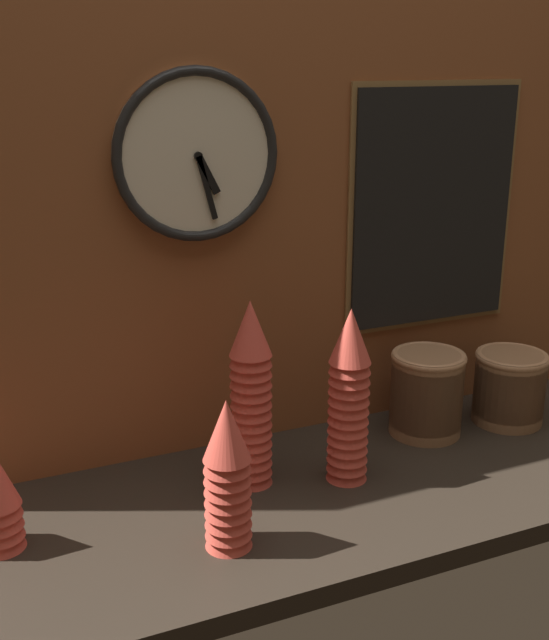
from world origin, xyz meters
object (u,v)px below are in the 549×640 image
at_px(cup_stack_center, 251,395).
at_px(bowl_stack_far_right, 509,386).
at_px(cup_stack_center_left, 227,475).
at_px(wall_clock, 197,156).
at_px(bowl_stack_right, 427,392).
at_px(cup_stack_center_right, 349,396).
at_px(menu_board, 433,208).

relative_size(cup_stack_center, bowl_stack_far_right, 2.27).
xyz_separation_m(cup_stack_center_left, cup_stack_center, (0.12, 0.18, 0.05)).
distance_m(cup_stack_center, wall_clock, 0.46).
bearing_deg(bowl_stack_far_right, bowl_stack_right, 172.96).
xyz_separation_m(cup_stack_center, wall_clock, (-0.04, 0.17, 0.43)).
distance_m(bowl_stack_right, wall_clock, 0.71).
relative_size(cup_stack_center_left, bowl_stack_far_right, 1.64).
bearing_deg(cup_stack_center_right, wall_clock, 133.85).
height_order(cup_stack_center, bowl_stack_far_right, cup_stack_center).
bearing_deg(menu_board, bowl_stack_right, -120.53).
bearing_deg(cup_stack_center, cup_stack_center_left, -122.55).
xyz_separation_m(bowl_stack_right, menu_board, (0.07, 0.12, 0.38)).
xyz_separation_m(cup_stack_center, bowl_stack_right, (0.43, 0.05, -0.09)).
bearing_deg(cup_stack_center_right, bowl_stack_right, 23.29).
bearing_deg(cup_stack_center, bowl_stack_far_right, 2.23).
bearing_deg(bowl_stack_right, cup_stack_center, -173.40).
height_order(cup_stack_center_left, bowl_stack_far_right, cup_stack_center_left).
height_order(bowl_stack_far_right, wall_clock, wall_clock).
distance_m(wall_clock, menu_board, 0.56).
bearing_deg(cup_stack_center, bowl_stack_right, 6.60).
relative_size(cup_stack_center, wall_clock, 1.14).
bearing_deg(bowl_stack_far_right, wall_clock, 168.33).
relative_size(cup_stack_center, menu_board, 0.69).
bearing_deg(bowl_stack_right, wall_clock, 166.36).
height_order(cup_stack_center_right, cup_stack_center, cup_stack_center).
height_order(bowl_stack_far_right, bowl_stack_right, bowl_stack_right).
relative_size(cup_stack_center, bowl_stack_right, 1.99).
relative_size(cup_stack_center_left, wall_clock, 0.83).
height_order(cup_stack_center, bowl_stack_right, cup_stack_center).
distance_m(bowl_stack_right, menu_board, 0.41).
relative_size(cup_stack_center_right, bowl_stack_right, 1.88).
height_order(cup_stack_center_left, wall_clock, wall_clock).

